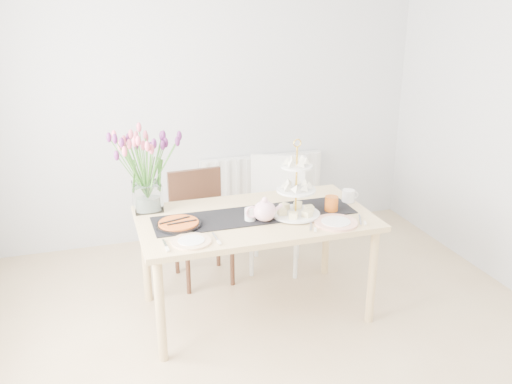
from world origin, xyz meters
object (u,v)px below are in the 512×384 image
object	(u,v)px
tulip_vase	(144,156)
plate_left	(191,241)
chair_brown	(200,217)
teapot	(265,211)
radiator	(261,185)
dining_table	(255,226)
chair_white	(277,203)
tart_tin	(179,225)
cream_jug	(348,196)
mug_orange	(331,204)
cake_stand	(296,197)
plate_right	(336,223)
mug_white	(250,215)

from	to	relation	value
tulip_vase	plate_left	distance (m)	0.77
chair_brown	teapot	size ratio (longest dim) A/B	3.55
radiator	dining_table	world-z (taller)	same
chair_white	tart_tin	size ratio (longest dim) A/B	3.16
dining_table	tart_tin	xyz separation A→B (m)	(-0.54, -0.03, 0.09)
tulip_vase	cream_jug	bearing A→B (deg)	-11.43
radiator	dining_table	distance (m)	1.53
mug_orange	plate_left	bearing A→B (deg)	139.27
cake_stand	mug_orange	distance (m)	0.29
teapot	plate_right	bearing A→B (deg)	-17.57
plate_left	tart_tin	bearing A→B (deg)	97.11
cake_stand	radiator	bearing A→B (deg)	80.68
dining_table	plate_left	distance (m)	0.59
tulip_vase	plate_left	bearing A→B (deg)	-73.68
radiator	teapot	distance (m)	1.66
dining_table	cream_jug	size ratio (longest dim) A/B	17.39
mug_white	plate_right	size ratio (longest dim) A/B	0.31
chair_white	tulip_vase	bearing A→B (deg)	-138.50
radiator	teapot	size ratio (longest dim) A/B	4.84
dining_table	tart_tin	bearing A→B (deg)	-176.37
chair_brown	plate_left	size ratio (longest dim) A/B	3.56
teapot	mug_orange	xyz separation A→B (m)	(0.51, 0.04, -0.02)
chair_white	mug_orange	size ratio (longest dim) A/B	8.43
chair_white	mug_white	size ratio (longest dim) A/B	10.35
mug_orange	chair_brown	bearing A→B (deg)	84.69
chair_white	tulip_vase	world-z (taller)	tulip_vase
cake_stand	plate_left	distance (m)	0.81
radiator	chair_white	xyz separation A→B (m)	(-0.11, -0.74, 0.09)
chair_white	mug_white	bearing A→B (deg)	-97.32
mug_orange	teapot	bearing A→B (deg)	131.93
chair_brown	tart_tin	size ratio (longest dim) A/B	2.98
tulip_vase	cake_stand	distance (m)	1.08
cake_stand	plate_right	bearing A→B (deg)	-45.19
dining_table	mug_white	world-z (taller)	mug_white
mug_white	tart_tin	bearing A→B (deg)	-174.45
cream_jug	plate_right	distance (m)	0.44
chair_white	tart_tin	world-z (taller)	chair_white
dining_table	mug_white	xyz separation A→B (m)	(-0.06, -0.08, 0.12)
mug_white	plate_right	distance (m)	0.58
cream_jug	tart_tin	size ratio (longest dim) A/B	0.31
chair_brown	plate_left	distance (m)	1.02
tulip_vase	tart_tin	distance (m)	0.55
tulip_vase	teapot	bearing A→B (deg)	-32.53
chair_white	teapot	world-z (taller)	chair_white
dining_table	mug_orange	world-z (taller)	mug_orange
tart_tin	mug_white	world-z (taller)	mug_white
chair_brown	cake_stand	distance (m)	0.99
chair_white	mug_white	distance (m)	0.93
dining_table	mug_orange	size ratio (longest dim) A/B	14.48
tart_tin	chair_white	bearing A→B (deg)	37.45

